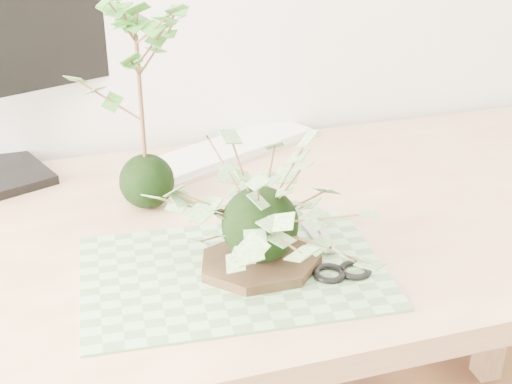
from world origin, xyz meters
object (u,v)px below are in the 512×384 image
desk (254,268)px  maple_kokedama (137,50)px  keyboard (226,150)px  ivy_kokedama (260,192)px

desk → maple_kokedama: bearing=145.0°
maple_kokedama → keyboard: (0.18, 0.17, -0.26)m
maple_kokedama → keyboard: bearing=43.9°
desk → ivy_kokedama: ivy_kokedama is taller
ivy_kokedama → keyboard: ivy_kokedama is taller
keyboard → maple_kokedama: bearing=-161.0°
desk → keyboard: bearing=84.1°
ivy_kokedama → maple_kokedama: (-0.12, 0.24, 0.14)m
ivy_kokedama → keyboard: (0.06, 0.42, -0.12)m
ivy_kokedama → keyboard: bearing=81.6°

